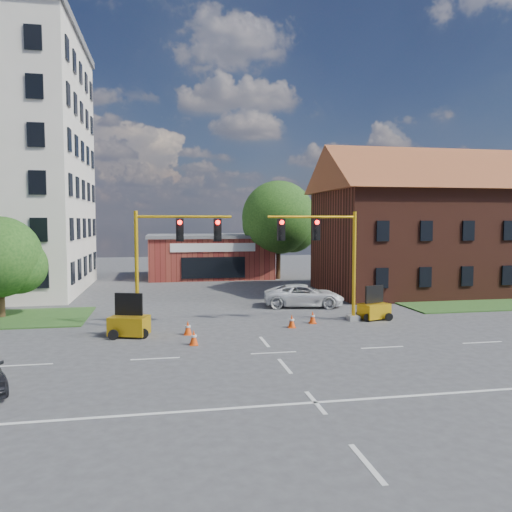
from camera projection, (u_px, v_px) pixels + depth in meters
name	position (u px, v px, depth m)	size (l,w,h in m)	color
ground	(274.00, 353.00, 21.47)	(120.00, 120.00, 0.00)	#3C3C3E
grass_verge_ne	(505.00, 305.00, 33.59)	(14.00, 4.00, 0.08)	#294F1D
lane_markings	(291.00, 374.00, 18.52)	(60.00, 36.00, 0.01)	silver
brick_shop	(209.00, 256.00, 50.72)	(12.40, 8.40, 4.30)	maroon
townhouse_row	(449.00, 218.00, 40.04)	(21.00, 11.00, 11.50)	#502318
tree_large	(282.00, 220.00, 48.87)	(7.53, 7.17, 9.62)	#332212
tree_nw_front	(4.00, 259.00, 29.08)	(4.97, 4.73, 5.96)	#332212
signal_mast_west	(168.00, 254.00, 26.28)	(5.30, 0.60, 6.20)	gray
signal_mast_east	(326.00, 252.00, 27.87)	(5.30, 0.60, 6.20)	gray
trailer_west	(129.00, 324.00, 24.49)	(2.09, 1.72, 2.05)	gold
trailer_east	(374.00, 309.00, 28.77)	(1.91, 1.57, 1.88)	gold
cone_a	(194.00, 338.00, 22.80)	(0.40, 0.40, 0.70)	#E2410B
cone_b	(188.00, 328.00, 24.86)	(0.40, 0.40, 0.70)	#E2410B
cone_c	(292.00, 321.00, 26.53)	(0.40, 0.40, 0.70)	#E2410B
cone_d	(313.00, 317.00, 27.62)	(0.40, 0.40, 0.70)	#E2410B
pickup_white	(304.00, 295.00, 33.09)	(2.45, 5.31, 1.47)	white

